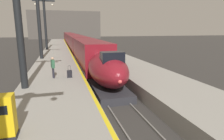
# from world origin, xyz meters

# --- Properties ---
(platform_left) EXTENTS (4.80, 110.00, 1.05)m
(platform_left) POSITION_xyz_m (-4.05, 24.75, 0.53)
(platform_left) COLOR gray
(platform_left) RESTS_ON ground
(platform_right) EXTENTS (4.80, 110.00, 1.05)m
(platform_right) POSITION_xyz_m (4.05, 24.75, 0.53)
(platform_right) COLOR gray
(platform_right) RESTS_ON ground
(platform_left_safety_stripe) EXTENTS (0.20, 107.80, 0.01)m
(platform_left_safety_stripe) POSITION_xyz_m (-1.77, 24.75, 1.05)
(platform_left_safety_stripe) COLOR yellow
(platform_left_safety_stripe) RESTS_ON platform_left
(rail_main_left) EXTENTS (0.08, 110.00, 0.12)m
(rail_main_left) POSITION_xyz_m (-0.75, 27.50, 0.06)
(rail_main_left) COLOR slate
(rail_main_left) RESTS_ON ground
(rail_main_right) EXTENTS (0.08, 110.00, 0.12)m
(rail_main_right) POSITION_xyz_m (0.75, 27.50, 0.06)
(rail_main_right) COLOR slate
(rail_main_right) RESTS_ON ground
(highspeed_train_main) EXTENTS (2.92, 75.32, 3.60)m
(highspeed_train_main) POSITION_xyz_m (0.00, 47.60, 1.97)
(highspeed_train_main) COLOR maroon
(highspeed_train_main) RESTS_ON ground
(station_column_mid) EXTENTS (4.00, 0.68, 9.30)m
(station_column_mid) POSITION_xyz_m (-5.90, 13.15, 6.64)
(station_column_mid) COLOR black
(station_column_mid) RESTS_ON platform_left
(station_column_far) EXTENTS (4.00, 0.68, 10.08)m
(station_column_far) POSITION_xyz_m (-5.90, 26.63, 7.05)
(station_column_far) COLOR black
(station_column_far) RESTS_ON platform_left
(station_column_distant) EXTENTS (4.00, 0.68, 9.27)m
(station_column_distant) POSITION_xyz_m (-5.90, 38.81, 6.62)
(station_column_distant) COLOR black
(station_column_distant) RESTS_ON platform_left
(passenger_near_edge) EXTENTS (0.32, 0.55, 1.69)m
(passenger_near_edge) POSITION_xyz_m (-4.12, 15.40, 2.04)
(passenger_near_edge) COLOR #23232D
(passenger_near_edge) RESTS_ON platform_left
(rolling_suitcase) EXTENTS (0.40, 0.22, 0.98)m
(rolling_suitcase) POSITION_xyz_m (-2.86, 15.18, 1.35)
(rolling_suitcase) COLOR black
(rolling_suitcase) RESTS_ON platform_left
(ticket_machine_yellow) EXTENTS (0.76, 0.62, 1.60)m
(ticket_machine_yellow) POSITION_xyz_m (-5.55, 6.89, 1.79)
(ticket_machine_yellow) COLOR yellow
(ticket_machine_yellow) RESTS_ON platform_left
(terminus_back_wall) EXTENTS (36.00, 2.00, 14.00)m
(terminus_back_wall) POSITION_xyz_m (0.00, 102.00, 7.00)
(terminus_back_wall) COLOR #4C4742
(terminus_back_wall) RESTS_ON ground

